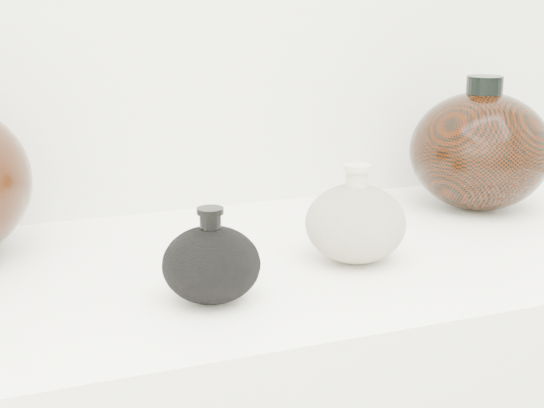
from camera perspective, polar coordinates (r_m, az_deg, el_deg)
name	(u,v)px	position (r m, az deg, el deg)	size (l,w,h in m)	color
black_gourd_vase	(211,264)	(0.81, -4.59, -4.50)	(0.11, 0.11, 0.10)	black
cream_gourd_vase	(355,222)	(0.94, 6.30, -1.39)	(0.14, 0.14, 0.12)	beige
right_round_pot	(480,150)	(1.20, 15.38, 3.92)	(0.27, 0.27, 0.20)	black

